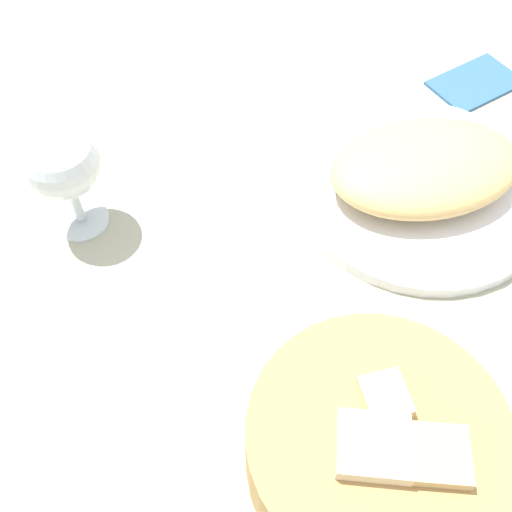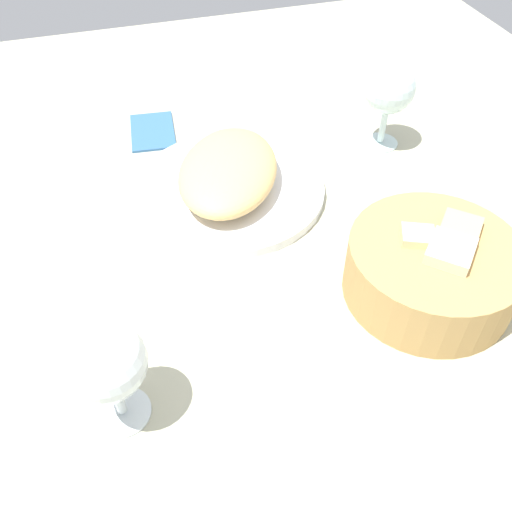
{
  "view_description": "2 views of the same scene",
  "coord_description": "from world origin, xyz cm",
  "px_view_note": "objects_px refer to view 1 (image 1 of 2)",
  "views": [
    {
      "loc": [
        34.5,
        22.62,
        51.2
      ],
      "look_at": [
        14.16,
        -3.0,
        5.3
      ],
      "focal_mm": 43.43,
      "sensor_mm": 36.0,
      "label": 1
    },
    {
      "loc": [
        54.14,
        -16.36,
        50.55
      ],
      "look_at": [
        11.55,
        -3.4,
        5.81
      ],
      "focal_mm": 38.95,
      "sensor_mm": 36.0,
      "label": 2
    }
  ],
  "objects_px": {
    "bread_basket": "(375,448)",
    "wine_glass_near": "(62,165)",
    "folded_napkin": "(476,82)",
    "plate": "(419,188)"
  },
  "relations": [
    {
      "from": "folded_napkin",
      "to": "wine_glass_near",
      "type": "bearing_deg",
      "value": 173.45
    },
    {
      "from": "bread_basket",
      "to": "plate",
      "type": "bearing_deg",
      "value": -144.54
    },
    {
      "from": "bread_basket",
      "to": "wine_glass_near",
      "type": "xyz_separation_m",
      "value": [
        0.06,
        -0.37,
        0.05
      ]
    },
    {
      "from": "plate",
      "to": "wine_glass_near",
      "type": "distance_m",
      "value": 0.37
    },
    {
      "from": "plate",
      "to": "folded_napkin",
      "type": "height_order",
      "value": "plate"
    },
    {
      "from": "bread_basket",
      "to": "wine_glass_near",
      "type": "bearing_deg",
      "value": -81.19
    },
    {
      "from": "plate",
      "to": "folded_napkin",
      "type": "relative_size",
      "value": 2.49
    },
    {
      "from": "wine_glass_near",
      "to": "plate",
      "type": "bearing_deg",
      "value": 148.04
    },
    {
      "from": "wine_glass_near",
      "to": "folded_napkin",
      "type": "distance_m",
      "value": 0.52
    },
    {
      "from": "bread_basket",
      "to": "wine_glass_near",
      "type": "distance_m",
      "value": 0.38
    }
  ]
}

